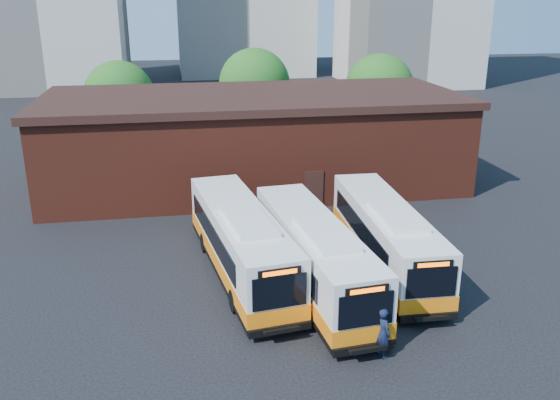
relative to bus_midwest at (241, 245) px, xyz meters
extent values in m
plane|color=black|center=(2.63, -5.21, -1.56)|extent=(220.00, 220.00, 0.00)
cube|color=white|center=(0.00, 0.04, 0.23)|extent=(4.15, 12.29, 2.86)
cube|color=orange|center=(0.00, 0.04, -0.60)|extent=(4.21, 12.35, 0.70)
cube|color=black|center=(0.00, 0.04, -1.10)|extent=(4.19, 12.33, 0.25)
cube|color=black|center=(0.80, -5.97, 0.50)|extent=(2.17, 0.35, 1.36)
cube|color=black|center=(0.81, -5.98, 1.34)|extent=(1.70, 0.29, 0.32)
cube|color=#FF5905|center=(0.81, -6.01, 1.34)|extent=(1.35, 0.20, 0.18)
cube|color=black|center=(0.81, -6.03, -1.10)|extent=(2.56, 0.48, 0.32)
cube|color=black|center=(0.84, -6.26, -1.00)|extent=(1.49, 0.57, 0.06)
cube|color=black|center=(0.87, -6.44, -0.93)|extent=(1.45, 0.23, 0.18)
cube|color=black|center=(-1.35, 0.26, 0.50)|extent=(1.31, 9.33, 1.05)
cube|color=black|center=(1.24, 0.61, 0.50)|extent=(1.31, 9.33, 1.05)
cube|color=white|center=(0.20, -1.46, 1.76)|extent=(2.29, 4.41, 0.22)
cylinder|color=black|center=(-0.70, -3.50, -1.05)|extent=(0.45, 1.04, 1.00)
cylinder|color=black|center=(1.60, -3.19, -1.05)|extent=(0.45, 1.04, 1.00)
cylinder|color=black|center=(-1.58, 3.07, -1.05)|extent=(0.45, 1.04, 1.00)
cylinder|color=black|center=(0.72, 3.38, -1.05)|extent=(0.45, 1.04, 1.00)
cube|color=white|center=(3.11, -1.90, 0.18)|extent=(3.57, 11.94, 2.79)
cube|color=orange|center=(3.11, -1.90, -0.62)|extent=(3.62, 11.99, 0.69)
cube|color=black|center=(3.11, -1.90, -1.11)|extent=(3.61, 11.98, 0.25)
cube|color=black|center=(3.65, -7.79, 0.45)|extent=(2.12, 0.25, 1.32)
cube|color=black|center=(3.65, -7.80, 1.27)|extent=(1.66, 0.21, 0.31)
cube|color=#FF5905|center=(3.66, -7.83, 1.27)|extent=(1.32, 0.14, 0.18)
cube|color=black|center=(3.66, -7.85, -1.11)|extent=(2.50, 0.37, 0.31)
cube|color=black|center=(3.68, -8.07, -1.02)|extent=(1.45, 0.50, 0.06)
cube|color=black|center=(3.69, -8.25, -0.95)|extent=(1.42, 0.17, 0.18)
cube|color=black|center=(1.80, -1.63, 0.45)|extent=(0.89, 9.14, 1.03)
cube|color=black|center=(4.34, -1.39, 0.45)|extent=(0.89, 9.14, 1.03)
cube|color=white|center=(3.24, -3.37, 1.68)|extent=(2.07, 4.26, 0.22)
cylinder|color=black|center=(2.29, -5.32, -1.07)|extent=(0.40, 1.00, 0.98)
cylinder|color=black|center=(4.54, -5.12, -1.07)|extent=(0.40, 1.00, 0.98)
cylinder|color=black|center=(1.69, 1.12, -1.07)|extent=(0.40, 1.00, 0.98)
cylinder|color=black|center=(3.95, 1.33, -1.07)|extent=(0.40, 1.00, 0.98)
cube|color=white|center=(7.10, -0.28, 0.15)|extent=(2.81, 11.62, 2.74)
cube|color=orange|center=(7.10, -0.28, -0.64)|extent=(2.86, 11.67, 0.67)
cube|color=black|center=(7.10, -0.28, -1.12)|extent=(2.85, 11.66, 0.24)
cube|color=black|center=(6.92, -6.08, 0.42)|extent=(2.09, 0.12, 1.30)
cube|color=black|center=(6.92, -6.09, 1.22)|extent=(1.64, 0.11, 0.31)
cube|color=#FF5905|center=(6.92, -6.13, 1.22)|extent=(1.30, 0.06, 0.17)
cube|color=black|center=(6.92, -6.14, -1.12)|extent=(2.46, 0.21, 0.31)
cube|color=black|center=(6.91, -6.36, -1.03)|extent=(1.41, 0.41, 0.06)
cube|color=black|center=(6.91, -6.54, -0.96)|extent=(1.40, 0.08, 0.17)
cube|color=black|center=(5.86, 0.14, 0.42)|extent=(0.33, 9.01, 1.01)
cube|color=black|center=(8.36, 0.06, 0.42)|extent=(0.33, 9.01, 1.01)
cube|color=white|center=(7.05, -1.72, 1.62)|extent=(1.79, 4.09, 0.21)
cylinder|color=black|center=(5.89, -3.52, -1.07)|extent=(0.34, 0.97, 0.96)
cylinder|color=black|center=(8.11, -3.59, -1.07)|extent=(0.34, 0.97, 0.96)
cylinder|color=black|center=(6.08, 2.83, -1.07)|extent=(0.34, 0.97, 0.96)
cylinder|color=black|center=(8.31, 2.76, -1.07)|extent=(0.34, 0.97, 0.96)
imported|color=black|center=(4.36, -7.76, -0.57)|extent=(0.65, 0.82, 1.98)
cube|color=maroon|center=(2.63, 14.79, 1.44)|extent=(28.00, 12.00, 6.00)
cube|color=black|center=(2.63, 14.79, 4.59)|extent=(28.60, 12.60, 0.50)
cube|color=black|center=(5.63, 8.76, -0.36)|extent=(1.20, 0.08, 2.40)
cylinder|color=#382314|center=(-7.37, 26.79, -0.21)|extent=(0.36, 0.36, 2.70)
sphere|color=#1C5217|center=(-7.37, 26.79, 3.09)|extent=(6.00, 6.00, 6.00)
cylinder|color=#382314|center=(4.63, 28.79, -0.08)|extent=(0.36, 0.36, 2.95)
sphere|color=#1C5217|center=(4.63, 28.79, 3.53)|extent=(6.56, 6.56, 6.56)
cylinder|color=#382314|center=(15.63, 25.79, -0.15)|extent=(0.36, 0.36, 2.81)
sphere|color=#1C5217|center=(15.63, 25.79, 3.28)|extent=(6.24, 6.24, 6.24)
camera|label=1|loc=(-2.73, -25.85, 11.17)|focal=38.00mm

